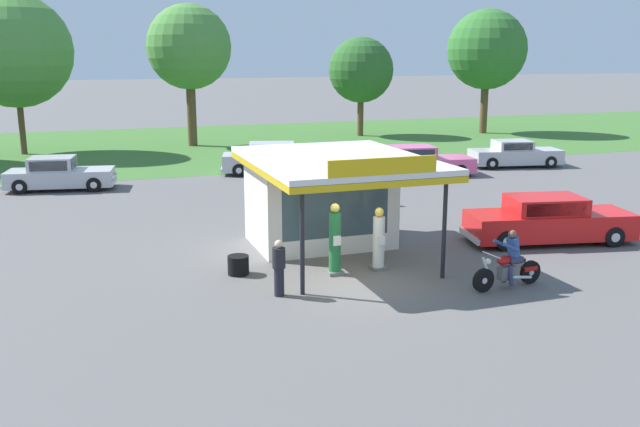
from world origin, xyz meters
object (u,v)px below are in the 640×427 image
at_px(parked_car_back_row_right, 274,159).
at_px(spare_tire_stack, 238,265).
at_px(motorcycle_with_rider, 509,264).
at_px(parked_car_back_row_far_right, 515,155).
at_px(parked_car_back_row_centre, 418,162).
at_px(bystander_admiring_sedan, 279,267).
at_px(gas_pump_nearside, 335,242).
at_px(featured_classic_sedan, 549,221).
at_px(parked_car_back_row_left, 59,175).
at_px(gas_pump_offside, 379,242).
at_px(bystander_standing_back_lot, 369,186).

bearing_deg(parked_car_back_row_right, spare_tire_stack, -108.93).
relative_size(motorcycle_with_rider, spare_tire_stack, 3.71).
bearing_deg(parked_car_back_row_far_right, parked_car_back_row_centre, -172.15).
distance_m(parked_car_back_row_centre, bystander_admiring_sedan, 18.72).
xyz_separation_m(gas_pump_nearside, parked_car_back_row_far_right, (15.89, 14.46, -0.28)).
relative_size(featured_classic_sedan, bystander_admiring_sedan, 3.87).
xyz_separation_m(featured_classic_sedan, parked_car_back_row_centre, (1.69, 12.69, -0.02)).
height_order(motorcycle_with_rider, parked_car_back_row_centre, motorcycle_with_rider).
bearing_deg(parked_car_back_row_left, gas_pump_nearside, -64.38).
bearing_deg(bystander_admiring_sedan, gas_pump_nearside, 31.22).
xyz_separation_m(parked_car_back_row_centre, parked_car_back_row_far_right, (6.36, 0.88, -0.03)).
relative_size(gas_pump_offside, motorcycle_with_rider, 0.82).
xyz_separation_m(gas_pump_nearside, gas_pump_offside, (1.34, -0.00, -0.11)).
height_order(motorcycle_with_rider, spare_tire_stack, motorcycle_with_rider).
relative_size(gas_pump_nearside, parked_car_back_row_left, 0.41).
bearing_deg(spare_tire_stack, bystander_standing_back_lot, 45.61).
xyz_separation_m(parked_car_back_row_far_right, bystander_standing_back_lot, (-11.36, -6.31, 0.11)).
relative_size(motorcycle_with_rider, parked_car_back_row_right, 0.39).
height_order(gas_pump_nearside, parked_car_back_row_left, gas_pump_nearside).
height_order(gas_pump_nearside, parked_car_back_row_far_right, gas_pump_nearside).
relative_size(featured_classic_sedan, parked_car_back_row_left, 1.14).
distance_m(parked_car_back_row_left, spare_tire_stack, 15.69).
distance_m(parked_car_back_row_centre, parked_car_back_row_far_right, 6.42).
xyz_separation_m(gas_pump_offside, parked_car_back_row_right, (1.48, 16.65, -0.10)).
bearing_deg(spare_tire_stack, gas_pump_nearside, -19.05).
xyz_separation_m(featured_classic_sedan, bystander_admiring_sedan, (-9.81, -2.08, 0.06)).
bearing_deg(bystander_standing_back_lot, motorcycle_with_rider, -92.94).
xyz_separation_m(gas_pump_nearside, parked_car_back_row_right, (2.83, 16.65, -0.21)).
xyz_separation_m(parked_car_back_row_right, parked_car_back_row_far_right, (13.06, -2.20, -0.07)).
bearing_deg(parked_car_back_row_centre, featured_classic_sedan, -97.59).
xyz_separation_m(motorcycle_with_rider, parked_car_back_row_left, (-11.54, 18.34, 0.02)).
distance_m(motorcycle_with_rider, featured_classic_sedan, 5.19).
bearing_deg(spare_tire_stack, bystander_admiring_sedan, -73.79).
distance_m(bystander_standing_back_lot, spare_tire_stack, 10.17).
xyz_separation_m(gas_pump_offside, parked_car_back_row_left, (-8.90, 15.76, -0.15)).
xyz_separation_m(gas_pump_nearside, parked_car_back_row_centre, (9.53, 13.58, -0.25)).
xyz_separation_m(gas_pump_nearside, motorcycle_with_rider, (3.98, -2.58, -0.29)).
xyz_separation_m(featured_classic_sedan, spare_tire_stack, (-10.42, 0.00, -0.44)).
bearing_deg(bystander_standing_back_lot, gas_pump_offside, -111.35).
bearing_deg(parked_car_back_row_centre, parked_car_back_row_far_right, 7.85).
xyz_separation_m(parked_car_back_row_centre, bystander_standing_back_lot, (-5.00, -5.43, 0.08)).
bearing_deg(gas_pump_offside, bystander_admiring_sedan, -160.18).
bearing_deg(parked_car_back_row_far_right, parked_car_back_row_left, 176.82).
height_order(featured_classic_sedan, spare_tire_stack, featured_classic_sedan).
bearing_deg(bystander_admiring_sedan, bystander_standing_back_lot, 55.18).
height_order(parked_car_back_row_centre, parked_car_back_row_right, parked_car_back_row_right).
xyz_separation_m(motorcycle_with_rider, bystander_admiring_sedan, (-5.95, 1.39, 0.12)).
bearing_deg(parked_car_back_row_centre, motorcycle_with_rider, -108.96).
bearing_deg(gas_pump_nearside, parked_car_back_row_right, 80.36).
distance_m(parked_car_back_row_right, parked_car_back_row_far_right, 13.24).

